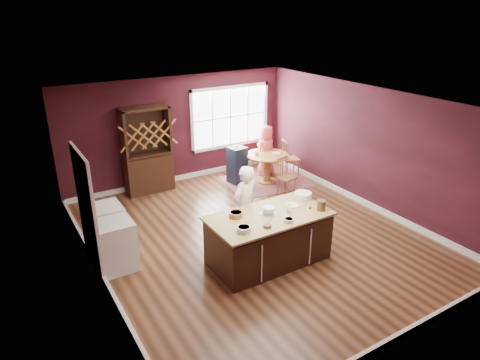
% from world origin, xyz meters
% --- Properties ---
extents(room_shell, '(7.00, 7.00, 7.00)m').
position_xyz_m(room_shell, '(0.00, 0.00, 1.35)').
color(room_shell, brown).
rests_on(room_shell, ground).
extents(window, '(2.36, 0.10, 1.66)m').
position_xyz_m(window, '(1.50, 3.47, 1.50)').
color(window, white).
rests_on(window, room_shell).
extents(doorway, '(0.08, 1.26, 2.13)m').
position_xyz_m(doorway, '(-2.97, 0.60, 1.02)').
color(doorway, white).
rests_on(doorway, room_shell).
extents(kitchen_island, '(2.14, 1.12, 0.92)m').
position_xyz_m(kitchen_island, '(-0.26, -0.90, 0.44)').
color(kitchen_island, '#321910').
rests_on(kitchen_island, ground).
extents(dining_table, '(1.10, 1.10, 0.75)m').
position_xyz_m(dining_table, '(1.84, 2.18, 0.53)').
color(dining_table, brown).
rests_on(dining_table, ground).
extents(baker, '(0.67, 0.52, 1.61)m').
position_xyz_m(baker, '(-0.33, -0.20, 0.81)').
color(baker, white).
rests_on(baker, ground).
extents(layer_cake, '(0.29, 0.29, 0.12)m').
position_xyz_m(layer_cake, '(-0.24, -0.85, 0.98)').
color(layer_cake, white).
rests_on(layer_cake, kitchen_island).
extents(bowl_blue, '(0.23, 0.23, 0.09)m').
position_xyz_m(bowl_blue, '(-0.95, -1.17, 0.96)').
color(bowl_blue, white).
rests_on(bowl_blue, kitchen_island).
extents(bowl_yellow, '(0.24, 0.24, 0.09)m').
position_xyz_m(bowl_yellow, '(-0.79, -0.66, 0.96)').
color(bowl_yellow, olive).
rests_on(bowl_yellow, kitchen_island).
extents(bowl_pink, '(0.14, 0.14, 0.05)m').
position_xyz_m(bowl_pink, '(-0.54, -1.25, 0.95)').
color(bowl_pink, silver).
rests_on(bowl_pink, kitchen_island).
extents(bowl_olive, '(0.17, 0.17, 0.06)m').
position_xyz_m(bowl_olive, '(-0.13, -1.28, 0.95)').
color(bowl_olive, beige).
rests_on(bowl_olive, kitchen_island).
extents(drinking_glass, '(0.08, 0.08, 0.15)m').
position_xyz_m(drinking_glass, '(0.09, -1.00, 0.99)').
color(drinking_glass, silver).
rests_on(drinking_glass, kitchen_island).
extents(dinner_plate, '(0.27, 0.27, 0.02)m').
position_xyz_m(dinner_plate, '(0.31, -0.81, 0.93)').
color(dinner_plate, white).
rests_on(dinner_plate, kitchen_island).
extents(white_tub, '(0.33, 0.33, 0.11)m').
position_xyz_m(white_tub, '(0.68, -0.65, 0.98)').
color(white_tub, silver).
rests_on(white_tub, kitchen_island).
extents(stoneware_crock, '(0.16, 0.16, 0.19)m').
position_xyz_m(stoneware_crock, '(0.63, -1.22, 1.01)').
color(stoneware_crock, '#4C361F').
rests_on(stoneware_crock, kitchen_island).
extents(toy_figurine, '(0.05, 0.05, 0.08)m').
position_xyz_m(toy_figurine, '(0.50, -1.07, 0.96)').
color(toy_figurine, yellow).
rests_on(toy_figurine, kitchen_island).
extents(rug, '(2.30, 1.90, 0.01)m').
position_xyz_m(rug, '(1.84, 2.18, 0.01)').
color(rug, brown).
rests_on(rug, ground).
extents(chair_east, '(0.50, 0.52, 1.01)m').
position_xyz_m(chair_east, '(2.65, 2.23, 0.51)').
color(chair_east, brown).
rests_on(chair_east, ground).
extents(chair_south, '(0.46, 0.44, 0.92)m').
position_xyz_m(chair_south, '(1.81, 1.31, 0.46)').
color(chair_south, brown).
rests_on(chair_south, ground).
extents(chair_north, '(0.60, 0.59, 1.05)m').
position_xyz_m(chair_north, '(2.15, 2.91, 0.53)').
color(chair_north, brown).
rests_on(chair_north, ground).
extents(seated_woman, '(0.77, 0.62, 1.37)m').
position_xyz_m(seated_woman, '(2.09, 2.61, 0.69)').
color(seated_woman, '#ED5759').
rests_on(seated_woman, ground).
extents(high_chair, '(0.45, 0.45, 1.00)m').
position_xyz_m(high_chair, '(1.15, 2.54, 0.50)').
color(high_chair, black).
rests_on(high_chair, ground).
extents(toddler, '(0.18, 0.14, 0.26)m').
position_xyz_m(toddler, '(1.09, 2.53, 0.81)').
color(toddler, '#8CA5BF').
rests_on(toddler, high_chair).
extents(table_plate, '(0.20, 0.20, 0.02)m').
position_xyz_m(table_plate, '(2.09, 2.12, 0.76)').
color(table_plate, beige).
rests_on(table_plate, dining_table).
extents(table_cup, '(0.13, 0.13, 0.09)m').
position_xyz_m(table_cup, '(1.59, 2.30, 0.80)').
color(table_cup, white).
rests_on(table_cup, dining_table).
extents(hutch, '(1.15, 0.48, 2.10)m').
position_xyz_m(hutch, '(-0.96, 3.22, 1.05)').
color(hutch, '#3F2610').
rests_on(hutch, ground).
extents(washer, '(0.62, 0.60, 0.90)m').
position_xyz_m(washer, '(-2.64, 0.28, 0.45)').
color(washer, white).
rests_on(washer, ground).
extents(dryer, '(0.64, 0.62, 0.93)m').
position_xyz_m(dryer, '(-2.64, 0.92, 0.46)').
color(dryer, white).
rests_on(dryer, ground).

